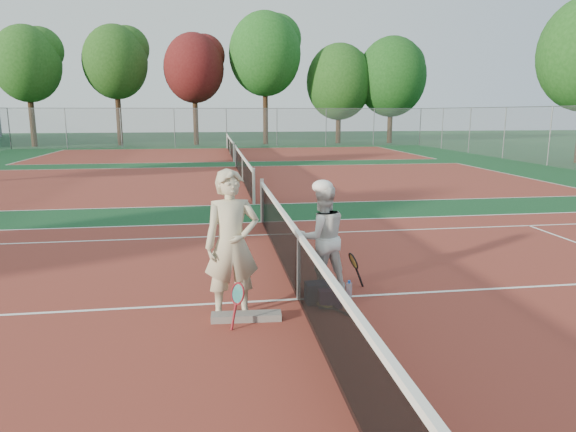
{
  "coord_description": "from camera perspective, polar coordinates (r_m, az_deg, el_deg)",
  "views": [
    {
      "loc": [
        -1.21,
        -7.1,
        2.73
      ],
      "look_at": [
        0.0,
        1.07,
        1.05
      ],
      "focal_mm": 32.0,
      "sensor_mm": 36.0,
      "label": 1
    }
  ],
  "objects": [
    {
      "name": "ground",
      "position": [
        7.7,
        1.18,
        -9.26
      ],
      "size": [
        130.0,
        130.0,
        0.0
      ],
      "primitive_type": "plane",
      "color": "#0F3A1C",
      "rests_on": "ground"
    },
    {
      "name": "court_main",
      "position": [
        7.7,
        1.18,
        -9.24
      ],
      "size": [
        23.77,
        10.97,
        0.01
      ],
      "primitive_type": "cube",
      "color": "maroon",
      "rests_on": "ground"
    },
    {
      "name": "court_far_a",
      "position": [
        20.81,
        -5.05,
        3.93
      ],
      "size": [
        23.77,
        10.97,
        0.01
      ],
      "primitive_type": "cube",
      "color": "maroon",
      "rests_on": "ground"
    },
    {
      "name": "court_far_b",
      "position": [
        34.23,
        -6.44,
        6.86
      ],
      "size": [
        23.77,
        10.97,
        0.01
      ],
      "primitive_type": "cube",
      "color": "maroon",
      "rests_on": "ground"
    },
    {
      "name": "net_main",
      "position": [
        7.53,
        1.2,
        -5.63
      ],
      "size": [
        0.1,
        10.98,
        1.02
      ],
      "primitive_type": null,
      "color": "black",
      "rests_on": "ground"
    },
    {
      "name": "net_far_a",
      "position": [
        20.75,
        -5.07,
        5.32
      ],
      "size": [
        0.1,
        10.98,
        1.02
      ],
      "primitive_type": null,
      "color": "black",
      "rests_on": "ground"
    },
    {
      "name": "net_far_b",
      "position": [
        34.19,
        -6.46,
        7.71
      ],
      "size": [
        0.1,
        10.98,
        1.02
      ],
      "primitive_type": null,
      "color": "black",
      "rests_on": "ground"
    },
    {
      "name": "fence_back",
      "position": [
        41.13,
        -6.85,
        9.71
      ],
      "size": [
        32.0,
        0.06,
        3.0
      ],
      "primitive_type": null,
      "color": "slate",
      "rests_on": "ground"
    },
    {
      "name": "player_a",
      "position": [
        6.83,
        -6.26,
        -3.21
      ],
      "size": [
        0.77,
        0.54,
        2.01
      ],
      "primitive_type": "imported",
      "rotation": [
        0.0,
        0.0,
        0.09
      ],
      "color": "#BFB594",
      "rests_on": "ground"
    },
    {
      "name": "player_b",
      "position": [
        7.91,
        3.79,
        -2.41
      ],
      "size": [
        0.89,
        0.74,
        1.66
      ],
      "primitive_type": "imported",
      "rotation": [
        0.0,
        0.0,
        3.29
      ],
      "color": "white",
      "rests_on": "ground"
    },
    {
      "name": "racket_red",
      "position": [
        6.69,
        -5.59,
        -9.91
      ],
      "size": [
        0.3,
        0.32,
        0.59
      ],
      "primitive_type": null,
      "rotation": [
        0.0,
        0.0,
        0.66
      ],
      "color": "maroon",
      "rests_on": "ground"
    },
    {
      "name": "racket_black_held",
      "position": [
        8.16,
        7.25,
        -6.04
      ],
      "size": [
        0.3,
        0.31,
        0.57
      ],
      "primitive_type": null,
      "rotation": [
        0.0,
        0.0,
        3.32
      ],
      "color": "black",
      "rests_on": "ground"
    },
    {
      "name": "racket_spare",
      "position": [
        7.35,
        4.13,
        -9.94
      ],
      "size": [
        0.59,
        0.64,
        0.09
      ],
      "primitive_type": null,
      "rotation": [
        0.0,
        0.0,
        2.25
      ],
      "color": "black",
      "rests_on": "ground"
    },
    {
      "name": "sports_bag_navy",
      "position": [
        7.55,
        3.42,
        -8.49
      ],
      "size": [
        0.39,
        0.27,
        0.3
      ],
      "primitive_type": "cube",
      "rotation": [
        0.0,
        0.0,
        0.02
      ],
      "color": "black",
      "rests_on": "ground"
    },
    {
      "name": "sports_bag_purple",
      "position": [
        7.41,
        4.63,
        -9.06
      ],
      "size": [
        0.32,
        0.22,
        0.26
      ],
      "primitive_type": "cube",
      "rotation": [
        0.0,
        0.0,
        -0.0
      ],
      "color": "#2A102C",
      "rests_on": "ground"
    },
    {
      "name": "net_cover_canvas",
      "position": [
        6.99,
        -4.65,
        -11.08
      ],
      "size": [
        0.94,
        0.27,
        0.1
      ],
      "primitive_type": "cube",
      "rotation": [
        0.0,
        0.0,
        -0.06
      ],
      "color": "slate",
      "rests_on": "ground"
    },
    {
      "name": "water_bottle",
      "position": [
        7.57,
        6.78,
        -8.49
      ],
      "size": [
        0.09,
        0.09,
        0.3
      ],
      "primitive_type": "cylinder",
      "color": "#ACBFDA",
      "rests_on": "ground"
    },
    {
      "name": "tree_back_0",
      "position": [
        46.12,
        -27.02,
        14.81
      ],
      "size": [
        5.1,
        5.1,
        9.32
      ],
      "color": "#382314",
      "rests_on": "ground"
    },
    {
      "name": "tree_back_1",
      "position": [
        45.38,
        -18.63,
        15.87
      ],
      "size": [
        5.13,
        5.13,
        9.61
      ],
      "color": "#382314",
      "rests_on": "ground"
    },
    {
      "name": "tree_back_maroon",
      "position": [
        44.56,
        -10.42,
        15.83
      ],
      "size": [
        4.92,
        4.92,
        9.09
      ],
      "color": "#382314",
      "rests_on": "ground"
    },
    {
      "name": "tree_back_3",
      "position": [
        45.11,
        -2.58,
        17.51
      ],
      "size": [
        6.04,
        6.04,
        10.95
      ],
      "color": "#382314",
      "rests_on": "ground"
    },
    {
      "name": "tree_back_4",
      "position": [
        46.3,
        5.7,
        14.6
      ],
      "size": [
        5.69,
        5.69,
        8.56
      ],
      "color": "#382314",
      "rests_on": "ground"
    },
    {
      "name": "tree_back_5",
      "position": [
        47.15,
        11.45,
        14.9
      ],
      "size": [
        5.98,
        5.98,
        9.15
      ],
      "color": "#382314",
      "rests_on": "ground"
    }
  ]
}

